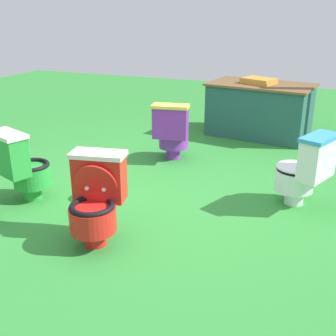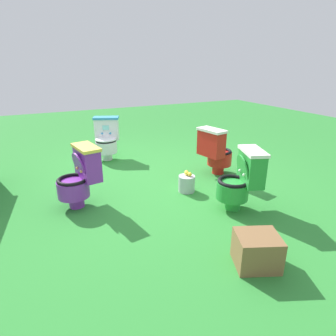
{
  "view_description": "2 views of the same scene",
  "coord_description": "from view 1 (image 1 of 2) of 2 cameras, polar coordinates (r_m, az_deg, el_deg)",
  "views": [
    {
      "loc": [
        1.58,
        -3.53,
        1.79
      ],
      "look_at": [
        0.18,
        -0.07,
        0.35
      ],
      "focal_mm": 44.46,
      "sensor_mm": 36.0,
      "label": 1
    },
    {
      "loc": [
        -3.51,
        1.48,
        1.65
      ],
      "look_at": [
        -0.29,
        -0.07,
        0.32
      ],
      "focal_mm": 30.95,
      "sensor_mm": 36.0,
      "label": 2
    }
  ],
  "objects": [
    {
      "name": "ground",
      "position": [
        4.26,
        -1.88,
        -3.73
      ],
      "size": [
        14.0,
        14.0,
        0.0
      ],
      "primitive_type": "plane",
      "color": "#2D8433"
    },
    {
      "name": "toilet_purple",
      "position": [
        5.12,
        0.57,
        5.06
      ],
      "size": [
        0.48,
        0.55,
        0.73
      ],
      "rotation": [
        0.0,
        0.0,
        0.18
      ],
      "color": "purple",
      "rests_on": "ground"
    },
    {
      "name": "toilet_green",
      "position": [
        4.23,
        -19.39,
        0.3
      ],
      "size": [
        0.55,
        0.6,
        0.73
      ],
      "rotation": [
        0.0,
        0.0,
        5.93
      ],
      "color": "green",
      "rests_on": "ground"
    },
    {
      "name": "toilet_white",
      "position": [
        4.1,
        18.18,
        -0.23
      ],
      "size": [
        0.61,
        0.56,
        0.73
      ],
      "rotation": [
        0.0,
        0.0,
        1.19
      ],
      "color": "white",
      "rests_on": "ground"
    },
    {
      "name": "toilet_red",
      "position": [
        3.36,
        -9.85,
        -4.13
      ],
      "size": [
        0.49,
        0.56,
        0.73
      ],
      "rotation": [
        0.0,
        0.0,
        3.34
      ],
      "color": "red",
      "rests_on": "ground"
    },
    {
      "name": "vendor_table",
      "position": [
        6.32,
        12.42,
        7.85
      ],
      "size": [
        1.56,
        1.05,
        0.85
      ],
      "rotation": [
        0.0,
        0.0,
        -0.14
      ],
      "color": "#23514C",
      "rests_on": "ground"
    },
    {
      "name": "lemon_bucket",
      "position": [
        4.17,
        -8.87,
        -2.79
      ],
      "size": [
        0.22,
        0.22,
        0.28
      ],
      "color": "#B7B7BF",
      "rests_on": "ground"
    }
  ]
}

